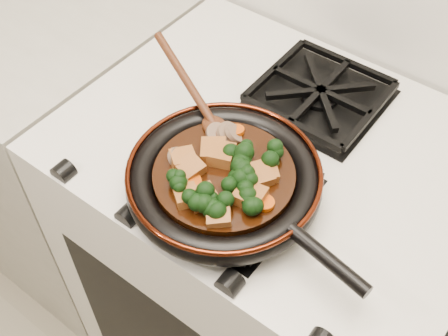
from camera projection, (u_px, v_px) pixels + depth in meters
The scene contains 33 objects.
stove at pixel (265, 271), 1.34m from camera, with size 0.76×0.60×0.90m, color silver.
burner_grate_front at pixel (232, 187), 0.92m from camera, with size 0.23×0.23×0.03m, color black, non-canonical shape.
burner_grate_back at pixel (320, 94), 1.06m from camera, with size 0.23×0.23×0.03m, color black, non-canonical shape.
skillet at pixel (225, 179), 0.89m from camera, with size 0.44×0.31×0.05m.
braising_sauce at pixel (224, 177), 0.88m from camera, with size 0.22×0.22×0.02m, color black.
tofu_cube_0 at pixel (203, 198), 0.83m from camera, with size 0.04×0.04×0.02m, color brown.
tofu_cube_1 at pixel (267, 173), 0.87m from camera, with size 0.04×0.03×0.02m, color brown.
tofu_cube_2 at pixel (259, 176), 0.86m from camera, with size 0.04×0.04×0.02m, color brown.
tofu_cube_3 at pixel (250, 196), 0.84m from camera, with size 0.04×0.04×0.02m, color brown.
tofu_cube_4 at pixel (190, 168), 0.87m from camera, with size 0.04×0.04×0.02m, color brown.
tofu_cube_5 at pixel (214, 151), 0.89m from camera, with size 0.04×0.04×0.02m, color brown.
tofu_cube_6 at pixel (221, 155), 0.89m from camera, with size 0.04×0.04×0.02m, color brown.
tofu_cube_7 at pixel (219, 215), 0.81m from camera, with size 0.04×0.04×0.02m, color brown.
tofu_cube_8 at pixel (186, 196), 0.84m from camera, with size 0.03×0.04×0.02m, color brown.
tofu_cube_9 at pixel (183, 159), 0.88m from camera, with size 0.04×0.03×0.02m, color brown.
broccoli_floret_0 at pixel (241, 151), 0.89m from camera, with size 0.06×0.06×0.06m, color black, non-canonical shape.
broccoli_floret_1 at pixel (183, 181), 0.85m from camera, with size 0.06×0.06×0.06m, color black, non-canonical shape.
broccoli_floret_2 at pixel (239, 186), 0.85m from camera, with size 0.06×0.06×0.05m, color black, non-canonical shape.
broccoli_floret_3 at pixel (276, 158), 0.88m from camera, with size 0.06×0.06×0.06m, color black, non-canonical shape.
broccoli_floret_4 at pixel (200, 201), 0.83m from camera, with size 0.06×0.06×0.05m, color black, non-canonical shape.
broccoli_floret_5 at pixel (244, 173), 0.86m from camera, with size 0.06×0.06×0.05m, color black, non-canonical shape.
broccoli_floret_6 at pixel (215, 204), 0.82m from camera, with size 0.06×0.06×0.05m, color black, non-canonical shape.
broccoli_floret_7 at pixel (249, 206), 0.82m from camera, with size 0.06×0.06×0.05m, color black, non-canonical shape.
carrot_coin_0 at pixel (265, 203), 0.83m from camera, with size 0.03×0.03×0.01m, color #C04305.
carrot_coin_1 at pixel (236, 130), 0.93m from camera, with size 0.03×0.03×0.01m, color #C04305.
carrot_coin_2 at pixel (191, 181), 0.86m from camera, with size 0.03×0.03×0.01m, color #C04305.
carrot_coin_3 at pixel (217, 204), 0.83m from camera, with size 0.03×0.03×0.01m, color #C04305.
mushroom_slice_0 at pixel (176, 157), 0.89m from camera, with size 0.03×0.03×0.01m, color brown.
mushroom_slice_1 at pixel (216, 133), 0.92m from camera, with size 0.04×0.04×0.01m, color brown.
mushroom_slice_2 at pixel (234, 133), 0.92m from camera, with size 0.04×0.04×0.01m, color brown.
mushroom_slice_3 at pixel (228, 133), 0.92m from camera, with size 0.04×0.04×0.01m, color brown.
mushroom_slice_4 at pixel (218, 211), 0.82m from camera, with size 0.03×0.03×0.01m, color brown.
wooden_spoon at pixel (199, 101), 0.95m from camera, with size 0.13×0.07×0.20m.
Camera 1 is at (0.33, 1.09, 1.63)m, focal length 45.00 mm.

